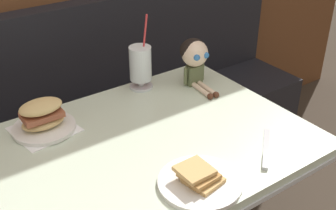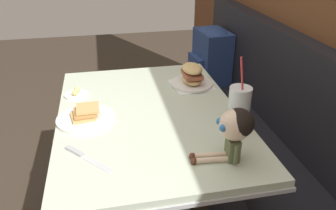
{
  "view_description": "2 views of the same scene",
  "coord_description": "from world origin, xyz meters",
  "px_view_note": "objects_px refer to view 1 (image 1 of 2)",
  "views": [
    {
      "loc": [
        -0.63,
        -0.84,
        1.58
      ],
      "look_at": [
        0.12,
        0.21,
        0.83
      ],
      "focal_mm": 46.37,
      "sensor_mm": 36.0,
      "label": 1
    },
    {
      "loc": [
        1.3,
        0.0,
        1.46
      ],
      "look_at": [
        0.1,
        0.25,
        0.82
      ],
      "focal_mm": 35.64,
      "sensor_mm": 36.0,
      "label": 2
    }
  ],
  "objects_px": {
    "toast_plate": "(200,180)",
    "butter_knife": "(266,155)",
    "sandwich_plate": "(43,119)",
    "seated_doll": "(195,56)",
    "milkshake_glass": "(140,65)"
  },
  "relations": [
    {
      "from": "sandwich_plate",
      "to": "toast_plate",
      "type": "bearing_deg",
      "value": -64.24
    },
    {
      "from": "toast_plate",
      "to": "seated_doll",
      "type": "distance_m",
      "value": 0.65
    },
    {
      "from": "seated_doll",
      "to": "milkshake_glass",
      "type": "bearing_deg",
      "value": 153.13
    },
    {
      "from": "toast_plate",
      "to": "sandwich_plate",
      "type": "height_order",
      "value": "sandwich_plate"
    },
    {
      "from": "milkshake_glass",
      "to": "sandwich_plate",
      "type": "bearing_deg",
      "value": -170.77
    },
    {
      "from": "milkshake_glass",
      "to": "seated_doll",
      "type": "bearing_deg",
      "value": -26.87
    },
    {
      "from": "toast_plate",
      "to": "butter_knife",
      "type": "height_order",
      "value": "toast_plate"
    },
    {
      "from": "toast_plate",
      "to": "milkshake_glass",
      "type": "height_order",
      "value": "milkshake_glass"
    },
    {
      "from": "sandwich_plate",
      "to": "milkshake_glass",
      "type": "bearing_deg",
      "value": 9.23
    },
    {
      "from": "toast_plate",
      "to": "sandwich_plate",
      "type": "bearing_deg",
      "value": 115.76
    },
    {
      "from": "butter_knife",
      "to": "toast_plate",
      "type": "bearing_deg",
      "value": 176.48
    },
    {
      "from": "toast_plate",
      "to": "butter_knife",
      "type": "xyz_separation_m",
      "value": [
        0.26,
        -0.02,
        -0.01
      ]
    },
    {
      "from": "seated_doll",
      "to": "toast_plate",
      "type": "bearing_deg",
      "value": -126.77
    },
    {
      "from": "sandwich_plate",
      "to": "butter_knife",
      "type": "bearing_deg",
      "value": -46.98
    },
    {
      "from": "butter_knife",
      "to": "seated_doll",
      "type": "bearing_deg",
      "value": 76.72
    }
  ]
}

